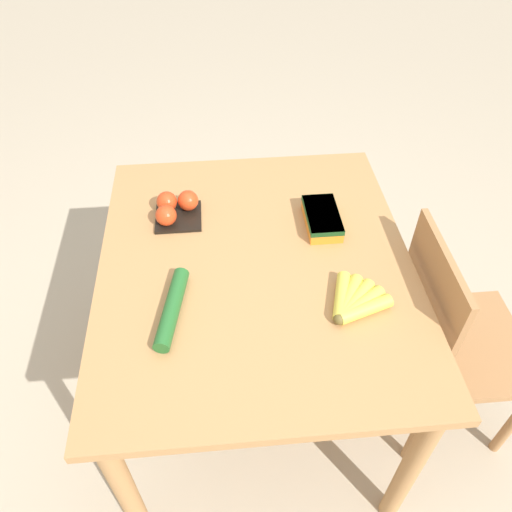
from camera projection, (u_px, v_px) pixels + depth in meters
The scene contains 7 objects.
ground_plane at pixel (256, 392), 2.04m from camera, with size 12.00×12.00×0.00m, color #B7A88E.
dining_table at pixel (256, 287), 1.58m from camera, with size 1.10×0.94×0.76m.
chair at pixel (450, 340), 1.66m from camera, with size 0.42×0.40×0.89m.
banana_bunch at pixel (354, 302), 1.37m from camera, with size 0.18×0.17×0.04m.
tomato_pack at pixel (175, 208), 1.63m from camera, with size 0.15×0.15×0.08m.
carrot_bag at pixel (322, 217), 1.60m from camera, with size 0.19×0.11×0.05m.
cucumber_near at pixel (172, 308), 1.35m from camera, with size 0.27×0.09×0.04m.
Camera 1 is at (1.04, -0.10, 1.84)m, focal length 35.00 mm.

